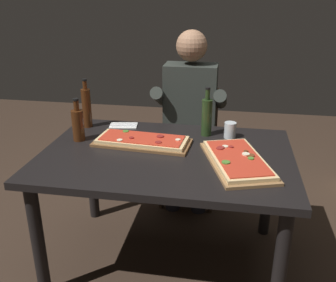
# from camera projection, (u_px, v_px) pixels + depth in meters

# --- Properties ---
(ground_plane) EXTENTS (6.40, 6.40, 0.00)m
(ground_plane) POSITION_uv_depth(u_px,v_px,m) (167.00, 259.00, 2.40)
(ground_plane) COLOR #38281E
(dining_table) EXTENTS (1.40, 0.96, 0.74)m
(dining_table) POSITION_uv_depth(u_px,v_px,m) (167.00, 168.00, 2.15)
(dining_table) COLOR black
(dining_table) RESTS_ON ground_plane
(pizza_rectangular_front) EXTENTS (0.58, 0.28, 0.05)m
(pizza_rectangular_front) POSITION_uv_depth(u_px,v_px,m) (142.00, 141.00, 2.22)
(pizza_rectangular_front) COLOR brown
(pizza_rectangular_front) RESTS_ON dining_table
(pizza_rectangular_left) EXTENTS (0.43, 0.60, 0.05)m
(pizza_rectangular_left) POSITION_uv_depth(u_px,v_px,m) (237.00, 160.00, 1.98)
(pizza_rectangular_left) COLOR olive
(pizza_rectangular_left) RESTS_ON dining_table
(wine_bottle_dark) EXTENTS (0.06, 0.06, 0.30)m
(wine_bottle_dark) POSITION_uv_depth(u_px,v_px,m) (207.00, 116.00, 2.32)
(wine_bottle_dark) COLOR #233819
(wine_bottle_dark) RESTS_ON dining_table
(oil_bottle_amber) EXTENTS (0.07, 0.07, 0.26)m
(oil_bottle_amber) POSITION_uv_depth(u_px,v_px,m) (78.00, 124.00, 2.25)
(oil_bottle_amber) COLOR #47230F
(oil_bottle_amber) RESTS_ON dining_table
(vinegar_bottle_green) EXTENTS (0.06, 0.06, 0.32)m
(vinegar_bottle_green) POSITION_uv_depth(u_px,v_px,m) (87.00, 107.00, 2.46)
(vinegar_bottle_green) COLOR #47230F
(vinegar_bottle_green) RESTS_ON dining_table
(tumbler_near_camera) EXTENTS (0.07, 0.07, 0.10)m
(tumbler_near_camera) POSITION_uv_depth(u_px,v_px,m) (230.00, 131.00, 2.31)
(tumbler_near_camera) COLOR silver
(tumbler_near_camera) RESTS_ON dining_table
(napkin_cutlery_set) EXTENTS (0.20, 0.14, 0.01)m
(napkin_cutlery_set) POSITION_uv_depth(u_px,v_px,m) (123.00, 126.00, 2.52)
(napkin_cutlery_set) COLOR white
(napkin_cutlery_set) RESTS_ON dining_table
(diner_chair) EXTENTS (0.44, 0.44, 0.87)m
(diner_chair) POSITION_uv_depth(u_px,v_px,m) (191.00, 139.00, 2.99)
(diner_chair) COLOR #3D2B1E
(diner_chair) RESTS_ON ground_plane
(seated_diner) EXTENTS (0.53, 0.41, 1.33)m
(seated_diner) POSITION_uv_depth(u_px,v_px,m) (189.00, 113.00, 2.78)
(seated_diner) COLOR #23232D
(seated_diner) RESTS_ON ground_plane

